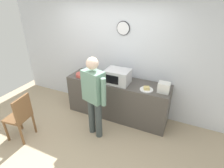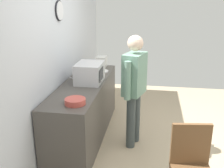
{
  "view_description": "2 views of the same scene",
  "coord_description": "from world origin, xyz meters",
  "px_view_note": "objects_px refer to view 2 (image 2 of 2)",
  "views": [
    {
      "loc": [
        1.65,
        -2.03,
        2.62
      ],
      "look_at": [
        0.28,
        0.92,
        0.96
      ],
      "focal_mm": 28.88,
      "sensor_mm": 36.0,
      "label": 1
    },
    {
      "loc": [
        -3.48,
        0.18,
        2.13
      ],
      "look_at": [
        0.16,
        0.76,
        0.93
      ],
      "focal_mm": 42.61,
      "sensor_mm": 36.0,
      "label": 2
    }
  ],
  "objects_px": {
    "salad_bowl": "(75,101)",
    "microwave": "(90,73)",
    "person_standing": "(134,84)",
    "sandwich_plate": "(101,70)",
    "wooden_chair": "(192,166)",
    "fork_utensil": "(91,67)",
    "spoon_utensil": "(73,78)",
    "toaster": "(102,62)"
  },
  "relations": [
    {
      "from": "fork_utensil",
      "to": "wooden_chair",
      "type": "relative_size",
      "value": 0.18
    },
    {
      "from": "sandwich_plate",
      "to": "wooden_chair",
      "type": "xyz_separation_m",
      "value": [
        -2.05,
        -1.34,
        -0.39
      ]
    },
    {
      "from": "microwave",
      "to": "salad_bowl",
      "type": "xyz_separation_m",
      "value": [
        -0.89,
        -0.03,
        -0.11
      ]
    },
    {
      "from": "fork_utensil",
      "to": "spoon_utensil",
      "type": "bearing_deg",
      "value": 171.27
    },
    {
      "from": "microwave",
      "to": "person_standing",
      "type": "height_order",
      "value": "person_standing"
    },
    {
      "from": "fork_utensil",
      "to": "microwave",
      "type": "bearing_deg",
      "value": -167.53
    },
    {
      "from": "microwave",
      "to": "wooden_chair",
      "type": "distance_m",
      "value": 2.05
    },
    {
      "from": "spoon_utensil",
      "to": "wooden_chair",
      "type": "height_order",
      "value": "wooden_chair"
    },
    {
      "from": "fork_utensil",
      "to": "wooden_chair",
      "type": "xyz_separation_m",
      "value": [
        -2.32,
        -1.58,
        -0.37
      ]
    },
    {
      "from": "microwave",
      "to": "toaster",
      "type": "height_order",
      "value": "microwave"
    },
    {
      "from": "sandwich_plate",
      "to": "person_standing",
      "type": "bearing_deg",
      "value": -141.46
    },
    {
      "from": "salad_bowl",
      "to": "spoon_utensil",
      "type": "distance_m",
      "value": 1.09
    },
    {
      "from": "toaster",
      "to": "salad_bowl",
      "type": "bearing_deg",
      "value": -178.73
    },
    {
      "from": "sandwich_plate",
      "to": "spoon_utensil",
      "type": "xyz_separation_m",
      "value": [
        -0.5,
        0.36,
        -0.02
      ]
    },
    {
      "from": "sandwich_plate",
      "to": "wooden_chair",
      "type": "bearing_deg",
      "value": -146.9
    },
    {
      "from": "salad_bowl",
      "to": "wooden_chair",
      "type": "xyz_separation_m",
      "value": [
        -0.52,
        -1.35,
        -0.41
      ]
    },
    {
      "from": "sandwich_plate",
      "to": "fork_utensil",
      "type": "xyz_separation_m",
      "value": [
        0.26,
        0.24,
        -0.02
      ]
    },
    {
      "from": "spoon_utensil",
      "to": "fork_utensil",
      "type": "bearing_deg",
      "value": -8.73
    },
    {
      "from": "spoon_utensil",
      "to": "wooden_chair",
      "type": "bearing_deg",
      "value": -132.5
    },
    {
      "from": "microwave",
      "to": "wooden_chair",
      "type": "xyz_separation_m",
      "value": [
        -1.42,
        -1.38,
        -0.52
      ]
    },
    {
      "from": "person_standing",
      "to": "microwave",
      "type": "bearing_deg",
      "value": 75.44
    },
    {
      "from": "person_standing",
      "to": "sandwich_plate",
      "type": "bearing_deg",
      "value": 38.54
    },
    {
      "from": "fork_utensil",
      "to": "wooden_chair",
      "type": "bearing_deg",
      "value": -145.67
    },
    {
      "from": "microwave",
      "to": "spoon_utensil",
      "type": "distance_m",
      "value": 0.38
    },
    {
      "from": "microwave",
      "to": "sandwich_plate",
      "type": "height_order",
      "value": "microwave"
    },
    {
      "from": "salad_bowl",
      "to": "sandwich_plate",
      "type": "bearing_deg",
      "value": -0.4
    },
    {
      "from": "salad_bowl",
      "to": "person_standing",
      "type": "relative_size",
      "value": 0.16
    },
    {
      "from": "wooden_chair",
      "to": "fork_utensil",
      "type": "bearing_deg",
      "value": 34.33
    },
    {
      "from": "sandwich_plate",
      "to": "salad_bowl",
      "type": "xyz_separation_m",
      "value": [
        -1.53,
        0.01,
        0.02
      ]
    },
    {
      "from": "person_standing",
      "to": "wooden_chair",
      "type": "relative_size",
      "value": 1.76
    },
    {
      "from": "microwave",
      "to": "spoon_utensil",
      "type": "height_order",
      "value": "microwave"
    },
    {
      "from": "person_standing",
      "to": "wooden_chair",
      "type": "bearing_deg",
      "value": -150.94
    },
    {
      "from": "salad_bowl",
      "to": "microwave",
      "type": "bearing_deg",
      "value": 2.17
    },
    {
      "from": "sandwich_plate",
      "to": "spoon_utensil",
      "type": "distance_m",
      "value": 0.61
    },
    {
      "from": "spoon_utensil",
      "to": "salad_bowl",
      "type": "bearing_deg",
      "value": -161.28
    },
    {
      "from": "microwave",
      "to": "wooden_chair",
      "type": "bearing_deg",
      "value": -135.67
    },
    {
      "from": "spoon_utensil",
      "to": "wooden_chair",
      "type": "xyz_separation_m",
      "value": [
        -1.56,
        -1.7,
        -0.37
      ]
    },
    {
      "from": "sandwich_plate",
      "to": "person_standing",
      "type": "distance_m",
      "value": 1.05
    },
    {
      "from": "wooden_chair",
      "to": "spoon_utensil",
      "type": "bearing_deg",
      "value": 47.5
    },
    {
      "from": "fork_utensil",
      "to": "person_standing",
      "type": "distance_m",
      "value": 1.41
    },
    {
      "from": "microwave",
      "to": "person_standing",
      "type": "relative_size",
      "value": 0.3
    },
    {
      "from": "microwave",
      "to": "toaster",
      "type": "bearing_deg",
      "value": 0.43
    }
  ]
}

